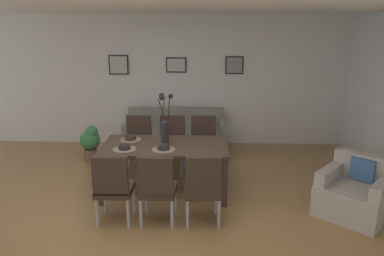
{
  "coord_description": "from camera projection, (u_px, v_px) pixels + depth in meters",
  "views": [
    {
      "loc": [
        0.72,
        -4.19,
        2.38
      ],
      "look_at": [
        0.57,
        0.83,
        0.99
      ],
      "focal_mm": 34.47,
      "sensor_mm": 36.0,
      "label": 1
    }
  ],
  "objects": [
    {
      "name": "ground_plane",
      "position": [
        145.0,
        220.0,
        4.69
      ],
      "size": [
        9.0,
        9.0,
        0.0
      ],
      "primitive_type": "plane",
      "color": "olive"
    },
    {
      "name": "bowl_far_left",
      "position": [
        164.0,
        147.0,
        5.05
      ],
      "size": [
        0.17,
        0.17,
        0.07
      ],
      "color": "#2D2826",
      "rests_on": "dining_table"
    },
    {
      "name": "dining_table",
      "position": [
        165.0,
        150.0,
        5.29
      ],
      "size": [
        1.8,
        0.97,
        0.74
      ],
      "color": "#3D2D23",
      "rests_on": "ground"
    },
    {
      "name": "sofa",
      "position": [
        175.0,
        137.0,
        7.21
      ],
      "size": [
        1.91,
        0.84,
        0.8
      ],
      "color": "gray",
      "rests_on": "ground"
    },
    {
      "name": "potted_plant",
      "position": [
        90.0,
        141.0,
        6.64
      ],
      "size": [
        0.36,
        0.36,
        0.67
      ],
      "color": "brown",
      "rests_on": "ground"
    },
    {
      "name": "armchair",
      "position": [
        355.0,
        193.0,
        4.78
      ],
      "size": [
        1.13,
        1.13,
        0.75
      ],
      "color": "#ADA399",
      "rests_on": "ground"
    },
    {
      "name": "framed_picture_right",
      "position": [
        234.0,
        65.0,
        7.28
      ],
      "size": [
        0.35,
        0.03,
        0.35
      ],
      "color": "black"
    },
    {
      "name": "placemat_near_left",
      "position": [
        125.0,
        149.0,
        5.08
      ],
      "size": [
        0.32,
        0.32,
        0.01
      ],
      "primitive_type": "cylinder",
      "color": "#7F705B",
      "rests_on": "dining_table"
    },
    {
      "name": "dining_chair_near_left",
      "position": [
        113.0,
        185.0,
        4.48
      ],
      "size": [
        0.44,
        0.44,
        0.92
      ],
      "color": "#33261E",
      "rests_on": "ground"
    },
    {
      "name": "dining_chair_mid_left",
      "position": [
        203.0,
        186.0,
        4.46
      ],
      "size": [
        0.47,
        0.47,
        0.92
      ],
      "color": "#33261E",
      "rests_on": "ground"
    },
    {
      "name": "framed_picture_left",
      "position": [
        119.0,
        65.0,
        7.34
      ],
      "size": [
        0.39,
        0.03,
        0.39
      ],
      "color": "black"
    },
    {
      "name": "dining_chair_far_right",
      "position": [
        172.0,
        141.0,
        6.2
      ],
      "size": [
        0.46,
        0.46,
        0.92
      ],
      "color": "#33261E",
      "rests_on": "ground"
    },
    {
      "name": "ceiling_panel",
      "position": [
        143.0,
        3.0,
        4.37
      ],
      "size": [
        9.0,
        7.2,
        0.08
      ],
      "primitive_type": "cube",
      "color": "white"
    },
    {
      "name": "dining_chair_far_left",
      "position": [
        157.0,
        186.0,
        4.46
      ],
      "size": [
        0.45,
        0.45,
        0.92
      ],
      "color": "#33261E",
      "rests_on": "ground"
    },
    {
      "name": "bowl_near_left",
      "position": [
        124.0,
        146.0,
        5.07
      ],
      "size": [
        0.17,
        0.17,
        0.07
      ],
      "color": "#2D2826",
      "rests_on": "dining_table"
    },
    {
      "name": "back_wall_panel",
      "position": [
        167.0,
        81.0,
        7.47
      ],
      "size": [
        9.0,
        0.1,
        2.6
      ],
      "primitive_type": "cube",
      "color": "silver",
      "rests_on": "ground"
    },
    {
      "name": "placemat_near_right",
      "position": [
        131.0,
        140.0,
        5.5
      ],
      "size": [
        0.32,
        0.32,
        0.01
      ],
      "primitive_type": "cylinder",
      "color": "#7F705B",
      "rests_on": "dining_table"
    },
    {
      "name": "bowl_near_right",
      "position": [
        131.0,
        137.0,
        5.49
      ],
      "size": [
        0.17,
        0.17,
        0.07
      ],
      "color": "#2D2826",
      "rests_on": "dining_table"
    },
    {
      "name": "placemat_far_left",
      "position": [
        164.0,
        149.0,
        5.06
      ],
      "size": [
        0.32,
        0.32,
        0.01
      ],
      "primitive_type": "cylinder",
      "color": "#7F705B",
      "rests_on": "dining_table"
    },
    {
      "name": "framed_picture_center",
      "position": [
        176.0,
        65.0,
        7.31
      ],
      "size": [
        0.4,
        0.03,
        0.3
      ],
      "color": "black"
    },
    {
      "name": "dining_chair_mid_right",
      "position": [
        203.0,
        141.0,
        6.18
      ],
      "size": [
        0.45,
        0.45,
        0.92
      ],
      "color": "#33261E",
      "rests_on": "ground"
    },
    {
      "name": "centerpiece_vase",
      "position": [
        165.0,
        126.0,
        5.2
      ],
      "size": [
        0.21,
        0.23,
        0.73
      ],
      "color": "#232326",
      "rests_on": "dining_table"
    },
    {
      "name": "dining_chair_near_right",
      "position": [
        138.0,
        141.0,
        6.19
      ],
      "size": [
        0.46,
        0.46,
        0.92
      ],
      "color": "#33261E",
      "rests_on": "ground"
    }
  ]
}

